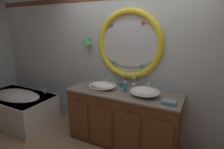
% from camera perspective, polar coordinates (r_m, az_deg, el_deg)
% --- Properties ---
extents(ground_plane, '(14.00, 14.00, 0.00)m').
position_cam_1_polar(ground_plane, '(3.08, 0.42, -22.36)').
color(ground_plane, tan).
extents(back_wall_assembly, '(6.40, 0.26, 2.60)m').
position_cam_1_polar(back_wall_assembly, '(3.03, 5.51, 4.70)').
color(back_wall_assembly, silver).
rests_on(back_wall_assembly, ground_plane).
extents(vanity_counter, '(1.76, 0.66, 0.88)m').
position_cam_1_polar(vanity_counter, '(3.00, 3.40, -13.33)').
color(vanity_counter, brown).
rests_on(vanity_counter, ground_plane).
extents(bathtub, '(1.45, 0.83, 0.67)m').
position_cam_1_polar(bathtub, '(4.10, -27.45, -8.70)').
color(bathtub, white).
rests_on(bathtub, ground_plane).
extents(sink_basin_left, '(0.45, 0.45, 0.11)m').
position_cam_1_polar(sink_basin_left, '(2.94, -2.97, -3.45)').
color(sink_basin_left, white).
rests_on(sink_basin_left, vanity_counter).
extents(sink_basin_right, '(0.43, 0.43, 0.14)m').
position_cam_1_polar(sink_basin_right, '(2.66, 10.30, -5.35)').
color(sink_basin_right, white).
rests_on(sink_basin_right, vanity_counter).
extents(faucet_set_left, '(0.22, 0.15, 0.14)m').
position_cam_1_polar(faucet_set_left, '(3.14, -0.66, -2.19)').
color(faucet_set_left, silver).
rests_on(faucet_set_left, vanity_counter).
extents(faucet_set_right, '(0.22, 0.14, 0.15)m').
position_cam_1_polar(faucet_set_right, '(2.89, 11.80, -3.98)').
color(faucet_set_right, silver).
rests_on(faucet_set_right, vanity_counter).
extents(toothbrush_holder_left, '(0.08, 0.08, 0.22)m').
position_cam_1_polar(toothbrush_holder_left, '(3.02, 3.21, -2.96)').
color(toothbrush_holder_left, slate).
rests_on(toothbrush_holder_left, vanity_counter).
extents(toothbrush_holder_right, '(0.08, 0.08, 0.22)m').
position_cam_1_polar(toothbrush_holder_right, '(2.92, 6.89, -3.65)').
color(toothbrush_holder_right, white).
rests_on(toothbrush_holder_right, vanity_counter).
extents(soap_dispenser, '(0.06, 0.07, 0.17)m').
position_cam_1_polar(soap_dispenser, '(2.81, 4.15, -3.92)').
color(soap_dispenser, '#388EBC').
rests_on(soap_dispenser, vanity_counter).
extents(folded_hand_towel, '(0.19, 0.13, 0.04)m').
position_cam_1_polar(folded_hand_towel, '(2.50, 17.48, -8.35)').
color(folded_hand_towel, '#7593A8').
rests_on(folded_hand_towel, vanity_counter).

